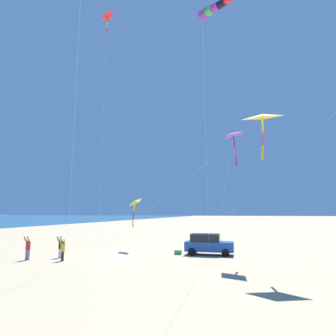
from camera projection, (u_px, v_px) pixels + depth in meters
name	position (u px, v px, depth m)	size (l,w,h in m)	color
ground_plane	(118.00, 255.00, 26.62)	(600.00, 600.00, 0.00)	tan
parked_car	(208.00, 244.00, 26.99)	(4.34, 2.14, 1.85)	#1E479E
cooler_box	(178.00, 252.00, 27.08)	(0.62, 0.42, 0.42)	green
person_adult_flyer	(63.00, 249.00, 23.60)	(0.61, 0.59, 1.70)	#232328
person_child_green_jacket	(28.00, 247.00, 24.09)	(0.58, 0.46, 1.85)	#8E6B9E
person_child_grey_jacket	(61.00, 246.00, 25.23)	(0.61, 0.52, 1.75)	silver
kite_delta_yellow_midlevel	(233.00, 135.00, 24.97)	(3.39, 6.32, 10.50)	purple
kite_delta_long_streamer_left	(134.00, 203.00, 31.25)	(7.55, 5.58, 5.29)	yellow
kite_delta_orange_high_right	(107.00, 17.00, 25.54)	(2.25, 3.44, 20.68)	red
kite_windsock_small_distant	(214.00, 8.00, 19.07)	(3.59, 11.22, 17.25)	purple
kite_delta_striped_overhead	(262.00, 118.00, 20.97)	(15.13, 2.25, 10.75)	yellow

